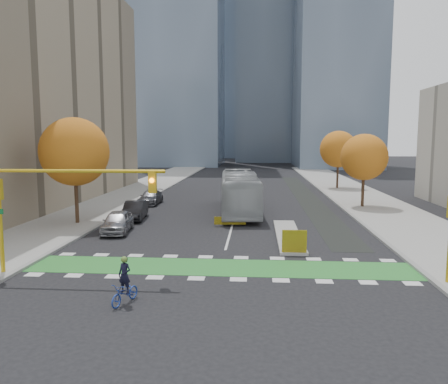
% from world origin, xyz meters
% --- Properties ---
extents(ground, '(300.00, 300.00, 0.00)m').
position_xyz_m(ground, '(0.00, 0.00, 0.00)').
color(ground, black).
rests_on(ground, ground).
extents(sidewalk_west, '(7.00, 120.00, 0.15)m').
position_xyz_m(sidewalk_west, '(-13.50, 20.00, 0.07)').
color(sidewalk_west, gray).
rests_on(sidewalk_west, ground).
extents(sidewalk_east, '(7.00, 120.00, 0.15)m').
position_xyz_m(sidewalk_east, '(13.50, 20.00, 0.07)').
color(sidewalk_east, gray).
rests_on(sidewalk_east, ground).
extents(curb_west, '(0.30, 120.00, 0.16)m').
position_xyz_m(curb_west, '(-10.00, 20.00, 0.07)').
color(curb_west, gray).
rests_on(curb_west, ground).
extents(curb_east, '(0.30, 120.00, 0.16)m').
position_xyz_m(curb_east, '(10.00, 20.00, 0.07)').
color(curb_east, gray).
rests_on(curb_east, ground).
extents(bike_crossing, '(20.00, 3.00, 0.01)m').
position_xyz_m(bike_crossing, '(0.00, 1.50, 0.01)').
color(bike_crossing, '#297E2E').
rests_on(bike_crossing, ground).
extents(centre_line, '(0.15, 70.00, 0.01)m').
position_xyz_m(centre_line, '(0.00, 40.00, 0.01)').
color(centre_line, silver).
rests_on(centre_line, ground).
extents(bike_lane_paint, '(2.50, 50.00, 0.01)m').
position_xyz_m(bike_lane_paint, '(7.50, 30.00, 0.01)').
color(bike_lane_paint, black).
rests_on(bike_lane_paint, ground).
extents(median_island, '(1.60, 10.00, 0.16)m').
position_xyz_m(median_island, '(4.00, 9.00, 0.08)').
color(median_island, gray).
rests_on(median_island, ground).
extents(hazard_board, '(1.40, 0.12, 1.30)m').
position_xyz_m(hazard_board, '(4.00, 4.20, 0.80)').
color(hazard_board, yellow).
rests_on(hazard_board, median_island).
extents(tower_nw, '(22.00, 22.00, 70.00)m').
position_xyz_m(tower_nw, '(-18.00, 90.00, 35.00)').
color(tower_nw, '#47566B').
rests_on(tower_nw, ground).
extents(tower_nc, '(20.00, 20.00, 90.00)m').
position_xyz_m(tower_nc, '(6.00, 110.00, 45.00)').
color(tower_nc, '#47566B').
rests_on(tower_nc, ground).
extents(tower_ne, '(18.00, 24.00, 60.00)m').
position_xyz_m(tower_ne, '(20.00, 85.00, 30.00)').
color(tower_ne, '#47566B').
rests_on(tower_ne, ground).
extents(tower_far, '(26.00, 26.00, 80.00)m').
position_xyz_m(tower_far, '(-4.00, 140.00, 40.00)').
color(tower_far, '#47566B').
rests_on(tower_far, ground).
extents(tree_west, '(5.20, 5.20, 8.22)m').
position_xyz_m(tree_west, '(-12.00, 12.00, 5.62)').
color(tree_west, '#332114').
rests_on(tree_west, ground).
extents(tree_east_near, '(4.40, 4.40, 7.08)m').
position_xyz_m(tree_east_near, '(12.00, 22.00, 4.86)').
color(tree_east_near, '#332114').
rests_on(tree_east_near, ground).
extents(tree_east_far, '(4.80, 4.80, 7.65)m').
position_xyz_m(tree_east_far, '(12.50, 38.00, 5.24)').
color(tree_east_far, '#332114').
rests_on(tree_east_far, ground).
extents(traffic_signal_west, '(8.53, 0.56, 5.20)m').
position_xyz_m(traffic_signal_west, '(-7.93, -0.51, 4.03)').
color(traffic_signal_west, '#BF9914').
rests_on(traffic_signal_west, ground).
extents(cyclist, '(1.11, 1.79, 1.96)m').
position_xyz_m(cyclist, '(-3.42, -3.77, 0.65)').
color(cyclist, '#213B98').
rests_on(cyclist, ground).
extents(bus, '(4.07, 13.49, 3.70)m').
position_xyz_m(bus, '(0.31, 18.46, 1.85)').
color(bus, '#A4A8AB').
rests_on(bus, ground).
extents(parked_car_a, '(2.31, 4.68, 1.54)m').
position_xyz_m(parked_car_a, '(-7.99, 9.42, 0.77)').
color(parked_car_a, '#97979C').
rests_on(parked_car_a, ground).
extents(parked_car_b, '(2.03, 4.67, 1.49)m').
position_xyz_m(parked_car_b, '(-8.15, 14.42, 0.75)').
color(parked_car_b, black).
rests_on(parked_car_b, ground).
extents(parked_car_c, '(1.99, 4.75, 1.37)m').
position_xyz_m(parked_car_c, '(-8.88, 22.84, 0.69)').
color(parked_car_c, '#494A4E').
rests_on(parked_car_c, ground).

